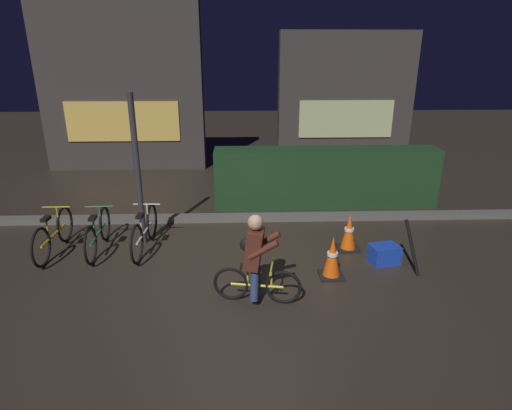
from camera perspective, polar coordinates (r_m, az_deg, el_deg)
ground_plane at (r=6.39m, az=-1.62°, el=-9.48°), size 40.00×40.00×0.00m
sidewalk_curb at (r=8.36m, az=-1.76°, el=-1.74°), size 12.00×0.24×0.12m
hedge_row at (r=9.21m, az=9.46°, el=3.79°), size 4.80×0.70×1.26m
storefront_left at (r=12.54m, az=-17.97°, el=15.60°), size 4.47×0.54×4.85m
storefront_right at (r=13.21m, az=12.13°, el=14.03°), size 4.03×0.54×3.82m
street_post at (r=7.23m, az=-15.92°, el=4.35°), size 0.10×0.10×2.59m
parked_bike_leftmost at (r=7.68m, az=-26.00°, el=-3.62°), size 0.46×1.58×0.73m
parked_bike_left_mid at (r=7.46m, az=-20.85°, el=-3.59°), size 0.46×1.55×0.71m
parked_bike_center_left at (r=7.26m, az=-15.01°, el=-3.50°), size 0.46×1.60×0.74m
traffic_cone_near at (r=6.29m, az=10.42°, el=-7.07°), size 0.36×0.36×0.65m
traffic_cone_far at (r=7.21m, az=12.63°, el=-3.69°), size 0.36×0.36×0.64m
blue_crate at (r=6.96m, az=17.15°, el=-6.46°), size 0.50×0.41×0.30m
cyclist at (r=5.47m, az=-0.11°, el=-7.33°), size 1.18×0.58×1.25m
closed_umbrella at (r=6.76m, az=20.60°, el=-5.42°), size 0.19×0.43×0.78m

